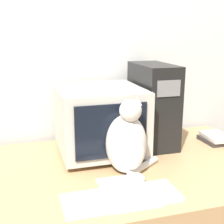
{
  "coord_description": "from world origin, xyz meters",
  "views": [
    {
      "loc": [
        -0.49,
        -0.92,
        1.41
      ],
      "look_at": [
        -0.07,
        0.53,
        1.01
      ],
      "focal_mm": 50.0,
      "sensor_mm": 36.0,
      "label": 1
    }
  ],
  "objects_px": {
    "cat": "(128,142)",
    "pen": "(102,191)",
    "keyboard": "(122,198)",
    "crt_monitor": "(100,120)",
    "book_stack": "(216,138)",
    "computer_tower": "(153,105)"
  },
  "relations": [
    {
      "from": "book_stack",
      "to": "pen",
      "type": "distance_m",
      "value": 0.91
    },
    {
      "from": "crt_monitor",
      "to": "keyboard",
      "type": "height_order",
      "value": "crt_monitor"
    },
    {
      "from": "cat",
      "to": "book_stack",
      "type": "height_order",
      "value": "cat"
    },
    {
      "from": "keyboard",
      "to": "pen",
      "type": "xyz_separation_m",
      "value": [
        -0.06,
        0.09,
        -0.01
      ]
    },
    {
      "from": "keyboard",
      "to": "cat",
      "type": "bearing_deg",
      "value": 65.87
    },
    {
      "from": "computer_tower",
      "to": "book_stack",
      "type": "bearing_deg",
      "value": -14.14
    },
    {
      "from": "keyboard",
      "to": "cat",
      "type": "xyz_separation_m",
      "value": [
        0.11,
        0.23,
        0.14
      ]
    },
    {
      "from": "crt_monitor",
      "to": "cat",
      "type": "bearing_deg",
      "value": -77.18
    },
    {
      "from": "crt_monitor",
      "to": "cat",
      "type": "height_order",
      "value": "cat"
    },
    {
      "from": "computer_tower",
      "to": "keyboard",
      "type": "distance_m",
      "value": 0.73
    },
    {
      "from": "computer_tower",
      "to": "keyboard",
      "type": "relative_size",
      "value": 1.0
    },
    {
      "from": "pen",
      "to": "computer_tower",
      "type": "bearing_deg",
      "value": 48.17
    },
    {
      "from": "cat",
      "to": "pen",
      "type": "height_order",
      "value": "cat"
    },
    {
      "from": "keyboard",
      "to": "book_stack",
      "type": "bearing_deg",
      "value": 32.23
    },
    {
      "from": "pen",
      "to": "crt_monitor",
      "type": "bearing_deg",
      "value": 76.89
    },
    {
      "from": "book_stack",
      "to": "pen",
      "type": "height_order",
      "value": "book_stack"
    },
    {
      "from": "cat",
      "to": "pen",
      "type": "xyz_separation_m",
      "value": [
        -0.16,
        -0.15,
        -0.15
      ]
    },
    {
      "from": "crt_monitor",
      "to": "pen",
      "type": "distance_m",
      "value": 0.47
    },
    {
      "from": "computer_tower",
      "to": "keyboard",
      "type": "bearing_deg",
      "value": -123.41
    },
    {
      "from": "computer_tower",
      "to": "book_stack",
      "type": "xyz_separation_m",
      "value": [
        0.38,
        -0.1,
        -0.22
      ]
    },
    {
      "from": "keyboard",
      "to": "crt_monitor",
      "type": "bearing_deg",
      "value": 85.36
    },
    {
      "from": "computer_tower",
      "to": "book_stack",
      "type": "height_order",
      "value": "computer_tower"
    }
  ]
}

